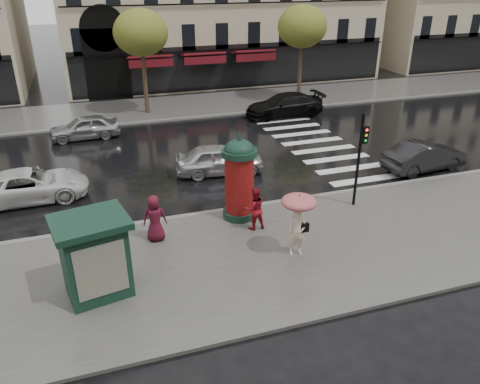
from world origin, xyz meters
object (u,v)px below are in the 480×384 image
object	(u,v)px
woman_red	(254,209)
car_silver	(220,159)
newsstand	(95,256)
car_darkgrey	(425,156)
car_far_silver	(84,127)
traffic_light	(361,152)
car_black	(284,105)
woman_umbrella	(298,215)
man_burgundy	(155,218)
car_white	(29,185)
morris_column	(239,176)

from	to	relation	value
woman_red	car_silver	world-z (taller)	woman_red
newsstand	car_darkgrey	bearing A→B (deg)	18.34
car_far_silver	newsstand	bearing A→B (deg)	-2.74
traffic_light	car_black	size ratio (longest dim) A/B	0.74
newsstand	car_far_silver	bearing A→B (deg)	89.91
traffic_light	car_black	xyz separation A→B (m)	(2.44, 12.95, -1.67)
car_black	woman_umbrella	bearing A→B (deg)	-21.72
newsstand	car_far_silver	size ratio (longest dim) A/B	0.63
woman_umbrella	car_darkgrey	xyz separation A→B (m)	(8.96, 5.02, -0.90)
car_silver	car_darkgrey	xyz separation A→B (m)	(9.41, -2.67, -0.02)
woman_umbrella	newsstand	bearing A→B (deg)	-179.42
traffic_light	car_darkgrey	bearing A→B (deg)	25.36
man_burgundy	car_silver	bearing A→B (deg)	-116.22
man_burgundy	newsstand	xyz separation A→B (m)	(-2.07, -2.45, 0.42)
newsstand	car_silver	bearing A→B (deg)	52.67
woman_umbrella	car_white	distance (m)	11.52
morris_column	traffic_light	world-z (taller)	traffic_light
car_silver	car_far_silver	bearing A→B (deg)	45.58
woman_umbrella	man_burgundy	xyz separation A→B (m)	(-4.30, 2.38, -0.62)
car_black	car_far_silver	world-z (taller)	car_black
man_burgundy	car_darkgrey	size ratio (longest dim) A/B	0.41
traffic_light	car_far_silver	distance (m)	16.06
traffic_light	car_silver	bearing A→B (deg)	129.19
newsstand	woman_umbrella	bearing A→B (deg)	0.58
woman_umbrella	car_darkgrey	distance (m)	10.31
woman_umbrella	traffic_light	size ratio (longest dim) A/B	0.59
man_burgundy	car_darkgrey	distance (m)	13.52
woman_red	car_darkgrey	bearing A→B (deg)	-164.15
car_white	car_black	distance (m)	16.95
newsstand	morris_column	bearing A→B (deg)	30.59
traffic_light	woman_umbrella	bearing A→B (deg)	-145.79
newsstand	car_black	bearing A→B (deg)	51.12
traffic_light	car_white	size ratio (longest dim) A/B	0.80
woman_red	car_silver	distance (m)	5.65
car_darkgrey	car_white	size ratio (longest dim) A/B	0.88
car_silver	car_white	bearing A→B (deg)	98.14
woman_red	car_far_silver	distance (m)	14.03
car_darkgrey	car_white	xyz separation A→B (m)	(-17.70, 2.42, -0.03)
newsstand	car_black	xyz separation A→B (m)	(12.54, 15.56, -0.64)
morris_column	car_white	size ratio (longest dim) A/B	0.74
car_white	car_far_silver	world-z (taller)	car_far_silver
car_black	car_white	bearing A→B (deg)	-61.62
man_burgundy	car_silver	xyz separation A→B (m)	(3.85, 5.31, -0.26)
car_black	man_burgundy	bearing A→B (deg)	-38.62
woman_umbrella	car_far_silver	world-z (taller)	woman_umbrella
morris_column	newsstand	world-z (taller)	morris_column
car_silver	car_black	world-z (taller)	car_black
man_burgundy	car_far_silver	xyz separation A→B (m)	(-2.04, 12.53, -0.31)
man_burgundy	traffic_light	bearing A→B (deg)	-169.14
car_black	car_far_silver	size ratio (longest dim) A/B	1.32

